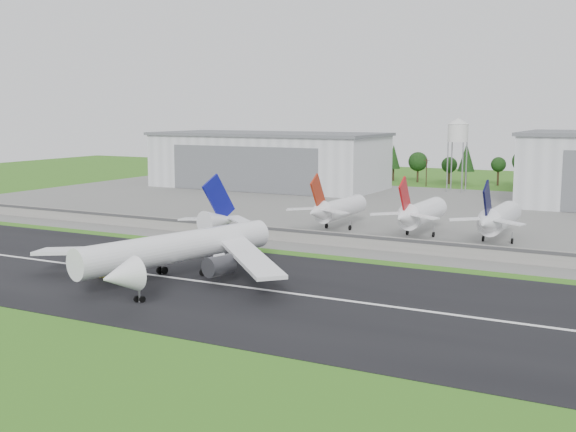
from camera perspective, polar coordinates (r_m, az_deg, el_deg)
The scene contains 14 objects.
ground at distance 126.52m, azimuth -6.68°, elevation -6.51°, with size 600.00×600.00×0.00m, color #2F5E16.
runway at distance 134.59m, azimuth -4.26°, elevation -5.55°, with size 320.00×60.00×0.10m, color black.
runway_centerline at distance 134.58m, azimuth -4.26°, elevation -5.52°, with size 220.00×1.00×0.02m, color white.
apron at distance 233.53m, azimuth 10.23°, elevation 0.26°, with size 320.00×150.00×0.10m, color slate.
blast_fence at distance 173.13m, azimuth 3.67°, elevation -1.82°, with size 240.00×0.61×3.50m.
hangar_west at distance 305.46m, azimuth -1.55°, elevation 4.45°, with size 97.00×44.00×23.20m.
water_tower at distance 295.25m, azimuth 13.29°, elevation 6.61°, with size 8.40×8.40×29.40m.
utility_poles at distance 310.20m, azimuth 14.74°, elevation 2.08°, with size 230.00×3.00×12.00m, color black, non-canonical shape.
treeline at distance 324.76m, azimuth 15.34°, elevation 2.33°, with size 320.00×16.00×22.00m, color black, non-canonical shape.
main_airliner at distance 140.24m, azimuth -8.78°, elevation -3.03°, with size 55.22×58.38×18.17m.
ground_vehicle at distance 144.94m, azimuth -13.87°, elevation -4.47°, with size 2.22×4.82×1.34m, color yellow.
parked_jet_red_a at distance 195.62m, azimuth 3.82°, elevation 0.58°, with size 7.36×31.29×16.47m.
parked_jet_red_b at distance 187.47m, azimuth 10.32°, elevation 0.21°, with size 7.36×31.29×16.74m.
parked_jet_navy at distance 182.60m, azimuth 16.20°, elevation -0.19°, with size 7.36×31.29×16.77m.
Camera 1 is at (69.70, -100.55, 32.25)m, focal length 45.00 mm.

